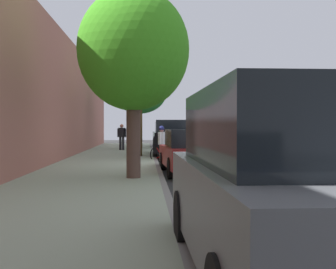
% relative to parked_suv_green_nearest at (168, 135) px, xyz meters
% --- Properties ---
extents(ground, '(73.03, 73.03, 0.00)m').
position_rel_parked_suv_green_nearest_xyz_m(ground, '(-0.39, 15.77, -1.03)').
color(ground, '#2B2B2B').
extents(sidewalk, '(4.03, 45.64, 0.15)m').
position_rel_parked_suv_green_nearest_xyz_m(sidewalk, '(3.31, 15.77, -0.95)').
color(sidewalk, '#9AA98E').
rests_on(sidewalk, ground).
extents(curb_edge, '(0.16, 45.64, 0.15)m').
position_rel_parked_suv_green_nearest_xyz_m(curb_edge, '(1.22, 15.77, -0.95)').
color(curb_edge, gray).
rests_on(curb_edge, ground).
extents(lane_stripe_centre, '(0.14, 44.20, 0.01)m').
position_rel_parked_suv_green_nearest_xyz_m(lane_stripe_centre, '(-3.49, 15.04, -1.02)').
color(lane_stripe_centre, white).
rests_on(lane_stripe_centre, ground).
extents(lane_stripe_bike_edge, '(0.12, 45.64, 0.01)m').
position_rel_parked_suv_green_nearest_xyz_m(lane_stripe_bike_edge, '(-0.25, 15.77, -1.02)').
color(lane_stripe_bike_edge, white).
rests_on(lane_stripe_bike_edge, ground).
extents(building_facade, '(0.50, 45.64, 5.88)m').
position_rel_parked_suv_green_nearest_xyz_m(building_facade, '(5.58, 15.77, 1.91)').
color(building_facade, '#AF675A').
rests_on(building_facade, ground).
extents(parked_suv_green_nearest, '(2.16, 4.80, 1.99)m').
position_rel_parked_suv_green_nearest_xyz_m(parked_suv_green_nearest, '(0.00, 0.00, 0.00)').
color(parked_suv_green_nearest, '#1E512D').
rests_on(parked_suv_green_nearest, ground).
extents(parked_pickup_black_second, '(2.13, 5.35, 1.95)m').
position_rel_parked_suv_green_nearest_xyz_m(parked_pickup_black_second, '(0.25, 9.11, -0.13)').
color(parked_pickup_black_second, black).
rests_on(parked_pickup_black_second, ground).
extents(parked_sedan_red_mid, '(2.01, 4.48, 1.52)m').
position_rel_parked_suv_green_nearest_xyz_m(parked_sedan_red_mid, '(0.14, 17.27, -0.27)').
color(parked_sedan_red_mid, maroon).
rests_on(parked_sedan_red_mid, ground).
extents(parked_suv_grey_far, '(2.01, 4.72, 1.99)m').
position_rel_parked_suv_green_nearest_xyz_m(parked_suv_grey_far, '(0.30, 27.87, 0.00)').
color(parked_suv_grey_far, slate).
rests_on(parked_suv_grey_far, ground).
extents(bicycle_at_curb, '(1.47, 1.03, 0.77)m').
position_rel_parked_suv_green_nearest_xyz_m(bicycle_at_curb, '(0.75, 12.81, -0.65)').
color(bicycle_at_curb, black).
rests_on(bicycle_at_curb, ground).
extents(cyclist_with_backpack, '(0.49, 0.60, 1.65)m').
position_rel_parked_suv_green_nearest_xyz_m(cyclist_with_backpack, '(0.98, 12.36, -0.02)').
color(cyclist_with_backpack, '#C6B284').
rests_on(cyclist_with_backpack, ground).
extents(street_tree_near_cyclist, '(3.50, 3.50, 5.06)m').
position_rel_parked_suv_green_nearest_xyz_m(street_tree_near_cyclist, '(2.03, 2.97, 2.79)').
color(street_tree_near_cyclist, brown).
rests_on(street_tree_near_cyclist, sidewalk).
extents(street_tree_mid_block, '(2.40, 2.40, 4.66)m').
position_rel_parked_suv_green_nearest_xyz_m(street_tree_mid_block, '(2.03, 10.13, 2.59)').
color(street_tree_mid_block, brown).
rests_on(street_tree_mid_block, sidewalk).
extents(street_tree_far_end, '(3.19, 3.19, 5.41)m').
position_rel_parked_suv_green_nearest_xyz_m(street_tree_far_end, '(2.03, 19.61, 2.76)').
color(street_tree_far_end, brown).
rests_on(street_tree_far_end, sidewalk).
extents(pedestrian_on_phone, '(0.57, 0.37, 1.63)m').
position_rel_parked_suv_green_nearest_xyz_m(pedestrian_on_phone, '(3.15, 4.43, 0.04)').
color(pedestrian_on_phone, black).
rests_on(pedestrian_on_phone, sidewalk).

